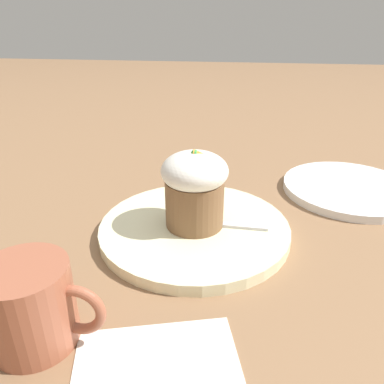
# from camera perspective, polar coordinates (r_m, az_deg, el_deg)

# --- Properties ---
(ground_plane) EXTENTS (4.00, 4.00, 0.00)m
(ground_plane) POSITION_cam_1_polar(r_m,az_deg,el_deg) (0.53, 0.37, -6.34)
(ground_plane) COLOR #846042
(dessert_plate) EXTENTS (0.26, 0.26, 0.02)m
(dessert_plate) POSITION_cam_1_polar(r_m,az_deg,el_deg) (0.53, 0.37, -5.61)
(dessert_plate) COLOR beige
(dessert_plate) RESTS_ON ground_plane
(carrot_cake) EXTENTS (0.09, 0.09, 0.11)m
(carrot_cake) POSITION_cam_1_polar(r_m,az_deg,el_deg) (0.50, 0.00, 0.62)
(carrot_cake) COLOR brown
(carrot_cake) RESTS_ON dessert_plate
(spoon) EXTENTS (0.13, 0.04, 0.01)m
(spoon) POSITION_cam_1_polar(r_m,az_deg,el_deg) (0.52, 1.58, -4.64)
(spoon) COLOR silver
(spoon) RESTS_ON dessert_plate
(coffee_cup) EXTENTS (0.11, 0.08, 0.08)m
(coffee_cup) POSITION_cam_1_polar(r_m,az_deg,el_deg) (0.38, -23.20, -15.61)
(coffee_cup) COLOR #9E563D
(coffee_cup) RESTS_ON ground_plane
(side_plate) EXTENTS (0.22, 0.22, 0.01)m
(side_plate) POSITION_cam_1_polar(r_m,az_deg,el_deg) (0.70, 22.83, 0.49)
(side_plate) COLOR white
(side_plate) RESTS_ON ground_plane
(paper_napkin) EXTENTS (0.17, 0.16, 0.00)m
(paper_napkin) POSITION_cam_1_polar(r_m,az_deg,el_deg) (0.36, -4.48, -26.64)
(paper_napkin) COLOR white
(paper_napkin) RESTS_ON ground_plane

